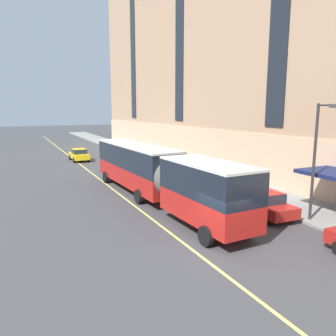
% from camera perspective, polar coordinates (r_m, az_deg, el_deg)
% --- Properties ---
extents(ground_plane, '(260.00, 260.00, 0.00)m').
position_cam_1_polar(ground_plane, '(15.91, 8.34, -13.78)').
color(ground_plane, '#424244').
extents(sidewalk, '(4.55, 160.00, 0.15)m').
position_cam_1_polar(sidewalk, '(23.52, 22.12, -6.29)').
color(sidewalk, gray).
rests_on(sidewalk, ground).
extents(city_bus, '(3.47, 18.88, 3.73)m').
position_cam_1_polar(city_bus, '(22.78, -2.18, -0.68)').
color(city_bus, red).
rests_on(city_bus, ground).
extents(parked_car_white_1, '(1.90, 4.26, 1.56)m').
position_cam_1_polar(parked_car_white_1, '(42.04, -6.60, 2.35)').
color(parked_car_white_1, silver).
rests_on(parked_car_white_1, ground).
extents(parked_car_white_3, '(1.99, 4.80, 1.56)m').
position_cam_1_polar(parked_car_white_3, '(35.29, -2.77, 0.93)').
color(parked_car_white_3, silver).
rests_on(parked_car_white_3, ground).
extents(parked_car_red_4, '(2.17, 4.80, 1.56)m').
position_cam_1_polar(parked_car_red_4, '(20.99, 15.97, -5.84)').
color(parked_car_red_4, '#B21E19').
rests_on(parked_car_red_4, ground).
extents(parked_car_navy_6, '(2.07, 4.26, 1.56)m').
position_cam_1_polar(parked_car_navy_6, '(28.81, 2.68, -1.16)').
color(parked_car_navy_6, navy).
rests_on(parked_car_navy_6, ground).
extents(taxi_cab, '(2.08, 4.33, 1.56)m').
position_cam_1_polar(taxi_cab, '(43.09, -15.22, 2.25)').
color(taxi_cab, yellow).
rests_on(taxi_cab, ground).
extents(street_lamp, '(0.36, 1.48, 6.61)m').
position_cam_1_polar(street_lamp, '(19.93, 24.75, 2.87)').
color(street_lamp, '#2D2D30').
rests_on(street_lamp, sidewalk).
extents(lane_centerline, '(0.16, 140.00, 0.01)m').
position_cam_1_polar(lane_centerline, '(17.83, 0.00, -10.96)').
color(lane_centerline, '#E0D66B').
rests_on(lane_centerline, ground).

